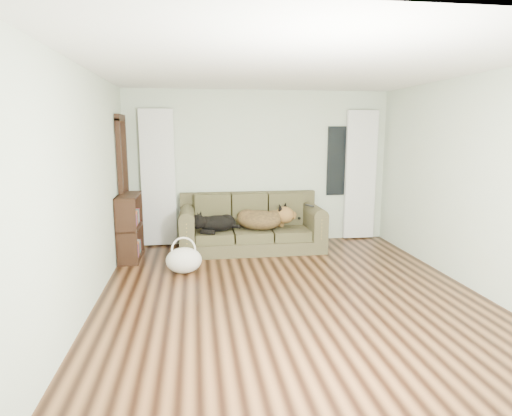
{
  "coord_description": "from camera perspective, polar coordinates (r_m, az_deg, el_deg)",
  "views": [
    {
      "loc": [
        -1.09,
        -4.77,
        1.93
      ],
      "look_at": [
        -0.18,
        1.6,
        0.76
      ],
      "focal_mm": 30.0,
      "sensor_mm": 36.0,
      "label": 1
    }
  ],
  "objects": [
    {
      "name": "wall_right",
      "position": [
        5.86,
        26.75,
        3.03
      ],
      "size": [
        0.04,
        5.0,
        2.6
      ],
      "primitive_type": "cube",
      "color": "#B1BFA5",
      "rests_on": "ground"
    },
    {
      "name": "window_pane",
      "position": [
        7.69,
        11.26,
        6.16
      ],
      "size": [
        0.5,
        0.03,
        1.2
      ],
      "primitive_type": "cube",
      "color": "black",
      "rests_on": "wall_back"
    },
    {
      "name": "tote_bag",
      "position": [
        5.98,
        -9.59,
        -7.06
      ],
      "size": [
        0.6,
        0.54,
        0.36
      ],
      "primitive_type": "ellipsoid",
      "rotation": [
        0.0,
        0.0,
        -0.4
      ],
      "color": "beige",
      "rests_on": "floor"
    },
    {
      "name": "curtain_left",
      "position": [
        7.26,
        -12.9,
        3.88
      ],
      "size": [
        0.55,
        0.08,
        2.25
      ],
      "primitive_type": "cube",
      "color": "silver",
      "rests_on": "ground"
    },
    {
      "name": "wall_back",
      "position": [
        7.38,
        0.42,
        5.41
      ],
      "size": [
        4.5,
        0.04,
        2.6
      ],
      "primitive_type": "cube",
      "color": "#B1BFA5",
      "rests_on": "ground"
    },
    {
      "name": "bookshelf",
      "position": [
        6.73,
        -16.46,
        -2.39
      ],
      "size": [
        0.37,
        0.82,
        0.99
      ],
      "primitive_type": "cube",
      "rotation": [
        0.0,
        0.0,
        0.09
      ],
      "color": "black",
      "rests_on": "floor"
    },
    {
      "name": "ceiling",
      "position": [
        4.94,
        4.97,
        18.06
      ],
      "size": [
        5.0,
        5.0,
        0.0
      ],
      "primitive_type": "plane",
      "color": "white",
      "rests_on": "ground"
    },
    {
      "name": "dog_shepherd",
      "position": [
        6.93,
        0.79,
        -1.69
      ],
      "size": [
        0.94,
        0.84,
        0.34
      ],
      "primitive_type": "ellipsoid",
      "rotation": [
        0.0,
        0.0,
        2.68
      ],
      "color": "black",
      "rests_on": "sofa"
    },
    {
      "name": "tv_remote",
      "position": [
        6.98,
        7.17,
        0.33
      ],
      "size": [
        0.1,
        0.18,
        0.02
      ],
      "primitive_type": "cube",
      "rotation": [
        0.0,
        0.0,
        0.35
      ],
      "color": "black",
      "rests_on": "sofa"
    },
    {
      "name": "floor",
      "position": [
        5.26,
        4.52,
        -11.24
      ],
      "size": [
        5.0,
        5.0,
        0.0
      ],
      "primitive_type": "plane",
      "color": "black",
      "rests_on": "ground"
    },
    {
      "name": "dog_black_lab",
      "position": [
        6.82,
        -5.47,
        -2.01
      ],
      "size": [
        0.62,
        0.44,
        0.26
      ],
      "primitive_type": "ellipsoid",
      "rotation": [
        0.0,
        0.0,
        0.02
      ],
      "color": "black",
      "rests_on": "sofa"
    },
    {
      "name": "curtain_right",
      "position": [
        7.79,
        13.75,
        4.26
      ],
      "size": [
        0.55,
        0.08,
        2.25
      ],
      "primitive_type": "cube",
      "color": "silver",
      "rests_on": "ground"
    },
    {
      "name": "door_casing",
      "position": [
        6.97,
        -17.22,
        2.59
      ],
      "size": [
        0.07,
        0.6,
        2.1
      ],
      "primitive_type": "cube",
      "color": "black",
      "rests_on": "ground"
    },
    {
      "name": "sofa",
      "position": [
        6.97,
        -0.59,
        -1.96
      ],
      "size": [
        2.31,
        1.0,
        0.94
      ],
      "primitive_type": "cube",
      "color": "#3A371C",
      "rests_on": "floor"
    },
    {
      "name": "wall_left",
      "position": [
        4.95,
        -21.59,
        2.27
      ],
      "size": [
        0.04,
        5.0,
        2.6
      ],
      "primitive_type": "cube",
      "color": "#B1BFA5",
      "rests_on": "ground"
    }
  ]
}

